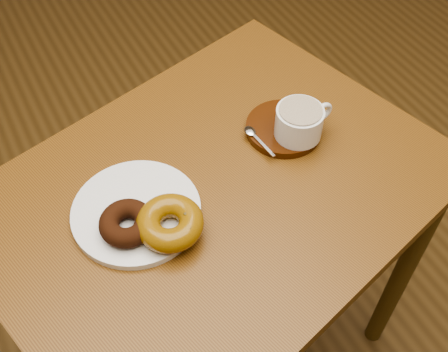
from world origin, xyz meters
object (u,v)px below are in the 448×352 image
saucer (284,128)px  coffee_cup (300,122)px  donut_plate (136,212)px  cafe_table (215,225)px

saucer → coffee_cup: coffee_cup is taller
saucer → coffee_cup: (0.01, -0.03, 0.04)m
donut_plate → saucer: bearing=8.3°
donut_plate → coffee_cup: coffee_cup is taller
cafe_table → donut_plate: 0.20m
donut_plate → coffee_cup: size_ratio=1.88×
cafe_table → donut_plate: (-0.15, 0.01, 0.13)m
donut_plate → saucer: (0.34, 0.05, 0.00)m
cafe_table → coffee_cup: size_ratio=8.01×
cafe_table → donut_plate: bearing=161.0°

